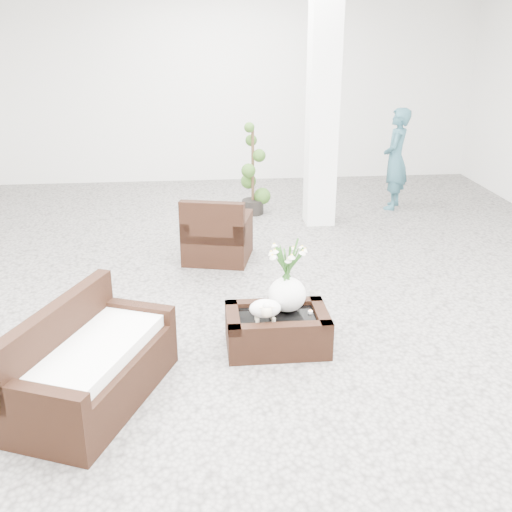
{
  "coord_description": "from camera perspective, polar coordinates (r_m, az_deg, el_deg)",
  "views": [
    {
      "loc": [
        -0.55,
        -5.65,
        2.76
      ],
      "look_at": [
        0.0,
        -0.1,
        0.62
      ],
      "focal_mm": 43.25,
      "sensor_mm": 36.0,
      "label": 1
    }
  ],
  "objects": [
    {
      "name": "column",
      "position": [
        8.69,
        6.2,
        14.2
      ],
      "size": [
        0.4,
        0.4,
        3.5
      ],
      "primitive_type": "cube",
      "color": "white",
      "rests_on": "ground"
    },
    {
      "name": "armchair",
      "position": [
        7.5,
        -3.57,
        2.66
      ],
      "size": [
        0.91,
        0.89,
        0.81
      ],
      "primitive_type": "cube",
      "rotation": [
        0.0,
        0.0,
        2.9
      ],
      "color": "black",
      "rests_on": "ground"
    },
    {
      "name": "loveseat",
      "position": [
        4.86,
        -14.74,
        -8.96
      ],
      "size": [
        1.2,
        1.61,
        0.78
      ],
      "primitive_type": "cube",
      "rotation": [
        0.0,
        0.0,
        1.18
      ],
      "color": "black",
      "rests_on": "ground"
    },
    {
      "name": "sheep_figurine",
      "position": [
        5.33,
        0.85,
        -5.06
      ],
      "size": [
        0.28,
        0.23,
        0.21
      ],
      "primitive_type": "ellipsoid",
      "color": "white",
      "rests_on": "coffee_table"
    },
    {
      "name": "shopper",
      "position": [
        9.76,
        12.78,
        8.74
      ],
      "size": [
        0.58,
        0.67,
        1.54
      ],
      "primitive_type": "imported",
      "rotation": [
        0.0,
        0.0,
        -2.03
      ],
      "color": "#2E5966",
      "rests_on": "ground"
    },
    {
      "name": "topiary",
      "position": [
        9.24,
        -0.3,
        7.97
      ],
      "size": [
        0.36,
        0.36,
        1.36
      ],
      "primitive_type": null,
      "color": "#2A4B18",
      "rests_on": "ground"
    },
    {
      "name": "planter_narcissus",
      "position": [
        5.42,
        2.94,
        -1.23
      ],
      "size": [
        0.44,
        0.44,
        0.8
      ],
      "primitive_type": null,
      "color": "white",
      "rests_on": "coffee_table"
    },
    {
      "name": "ground",
      "position": [
        6.31,
        -0.09,
        -4.94
      ],
      "size": [
        11.0,
        11.0,
        0.0
      ],
      "primitive_type": "plane",
      "color": "gray",
      "rests_on": "ground"
    },
    {
      "name": "coffee_table",
      "position": [
        5.55,
        1.96,
        -6.98
      ],
      "size": [
        0.9,
        0.6,
        0.31
      ],
      "primitive_type": "cube",
      "color": "black",
      "rests_on": "ground"
    },
    {
      "name": "tealight",
      "position": [
        5.54,
        5.04,
        -5.15
      ],
      "size": [
        0.04,
        0.04,
        0.03
      ],
      "primitive_type": "cylinder",
      "color": "white",
      "rests_on": "coffee_table"
    }
  ]
}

